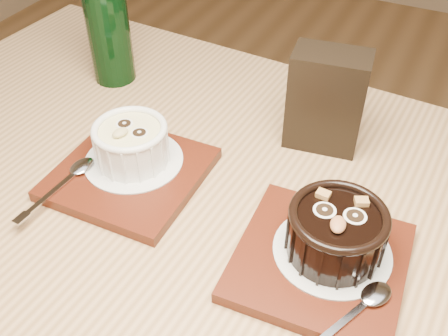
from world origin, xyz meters
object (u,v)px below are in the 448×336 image
(table, at_px, (222,283))
(ramekin_dark, at_px, (336,230))
(green_bottle, at_px, (107,23))
(ramekin_white, at_px, (131,142))
(condiment_stand, at_px, (326,100))
(tray_left, at_px, (130,174))
(tray_right, at_px, (320,262))

(table, relative_size, ramekin_dark, 11.81)
(ramekin_dark, bearing_deg, green_bottle, 143.49)
(ramekin_white, height_order, condiment_stand, condiment_stand)
(tray_left, distance_m, tray_right, 0.27)
(green_bottle, bearing_deg, tray_left, -50.56)
(table, relative_size, tray_left, 6.93)
(ramekin_dark, bearing_deg, table, 179.42)
(table, height_order, condiment_stand, condiment_stand)
(ramekin_white, bearing_deg, ramekin_dark, 8.66)
(tray_right, relative_size, condiment_stand, 1.29)
(tray_right, bearing_deg, green_bottle, 152.15)
(ramekin_white, distance_m, ramekin_dark, 0.28)
(condiment_stand, bearing_deg, ramekin_white, -140.32)
(ramekin_white, distance_m, tray_right, 0.28)
(tray_right, xyz_separation_m, green_bottle, (-0.43, 0.23, 0.09))
(ramekin_dark, relative_size, green_bottle, 0.42)
(ramekin_white, bearing_deg, condiment_stand, 54.95)
(ramekin_dark, bearing_deg, tray_right, -132.89)
(condiment_stand, bearing_deg, green_bottle, 177.72)
(tray_left, height_order, green_bottle, green_bottle)
(tray_left, height_order, ramekin_dark, ramekin_dark)
(ramekin_dark, xyz_separation_m, green_bottle, (-0.44, 0.22, 0.05))
(table, height_order, tray_left, tray_left)
(table, distance_m, ramekin_dark, 0.19)
(tray_right, distance_m, ramekin_dark, 0.04)
(table, xyz_separation_m, tray_right, (0.12, 0.01, 0.10))
(green_bottle, bearing_deg, ramekin_dark, -26.00)
(tray_left, xyz_separation_m, condiment_stand, (0.20, 0.19, 0.06))
(tray_left, relative_size, condiment_stand, 1.29)
(tray_right, xyz_separation_m, condiment_stand, (-0.07, 0.21, 0.06))
(ramekin_white, bearing_deg, tray_left, -60.68)
(tray_right, height_order, green_bottle, green_bottle)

